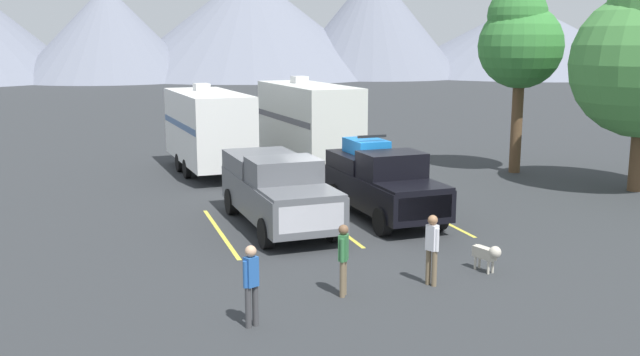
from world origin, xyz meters
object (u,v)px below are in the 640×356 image
object	(u,v)px
dog	(488,254)
person_a	(251,280)
pickup_truck_b	(382,181)
pickup_truck_a	(277,189)
person_b	(432,245)
camper_trailer_a	(208,127)
camper_trailer_b	(308,121)
person_c	(343,255)

from	to	relation	value
dog	person_a	bearing A→B (deg)	-166.53
pickup_truck_b	pickup_truck_a	bearing A→B (deg)	-179.98
person_b	pickup_truck_a	bearing A→B (deg)	107.76
pickup_truck_b	camper_trailer_a	xyz separation A→B (m)	(-3.88, 9.07, 0.78)
person_a	dog	xyz separation A→B (m)	(6.01, 1.44, -0.46)
person_a	dog	bearing A→B (deg)	13.47
person_a	camper_trailer_b	bearing A→B (deg)	69.34
person_a	person_b	size ratio (longest dim) A/B	1.00
person_a	dog	size ratio (longest dim) A/B	1.86
pickup_truck_a	person_c	bearing A→B (deg)	-91.35
camper_trailer_b	person_c	xyz separation A→B (m)	(-3.84, -15.06, -1.13)
person_a	pickup_truck_a	bearing A→B (deg)	71.71
pickup_truck_a	camper_trailer_b	world-z (taller)	camper_trailer_b
camper_trailer_a	person_a	bearing A→B (deg)	-96.43
pickup_truck_a	camper_trailer_a	xyz separation A→B (m)	(-0.54, 9.07, 0.80)
pickup_truck_b	person_b	distance (m)	6.28
dog	pickup_truck_a	bearing A→B (deg)	122.38
camper_trailer_b	person_b	bearing A→B (deg)	-96.59
pickup_truck_a	person_c	world-z (taller)	pickup_truck_a
camper_trailer_b	pickup_truck_b	bearing A→B (deg)	-92.29
pickup_truck_a	camper_trailer_b	size ratio (longest dim) A/B	0.73
person_c	person_a	bearing A→B (deg)	-155.22
camper_trailer_b	person_c	world-z (taller)	camper_trailer_b
camper_trailer_b	person_a	distance (m)	17.23
dog	person_c	bearing A→B (deg)	-173.80
pickup_truck_b	person_c	world-z (taller)	pickup_truck_b
camper_trailer_a	dog	distance (m)	15.45
person_a	person_b	distance (m)	4.46
camper_trailer_b	person_b	size ratio (longest dim) A/B	4.99
pickup_truck_b	person_b	xyz separation A→B (m)	(-1.38, -6.12, -0.20)
pickup_truck_b	person_c	xyz separation A→B (m)	(-3.49, -6.15, -0.23)
pickup_truck_a	person_a	distance (m)	7.56
camper_trailer_a	person_b	bearing A→B (deg)	-80.65
pickup_truck_b	person_a	xyz separation A→B (m)	(-5.71, -7.18, -0.21)
person_a	person_c	distance (m)	2.45
pickup_truck_a	camper_trailer_b	xyz separation A→B (m)	(3.70, 8.92, 0.92)
pickup_truck_b	person_a	world-z (taller)	pickup_truck_b
camper_trailer_a	person_b	size ratio (longest dim) A/B	4.78
pickup_truck_a	dog	bearing A→B (deg)	-57.62
pickup_truck_a	dog	xyz separation A→B (m)	(3.64, -5.74, -0.66)
person_a	person_c	xyz separation A→B (m)	(2.23, 1.03, -0.02)
camper_trailer_b	person_c	size ratio (longest dim) A/B	5.11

